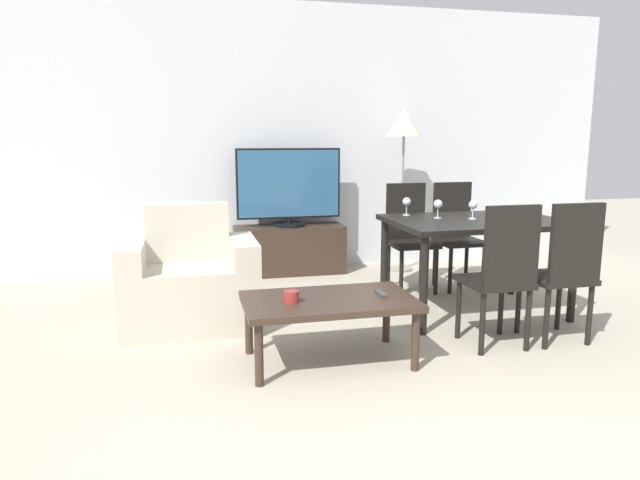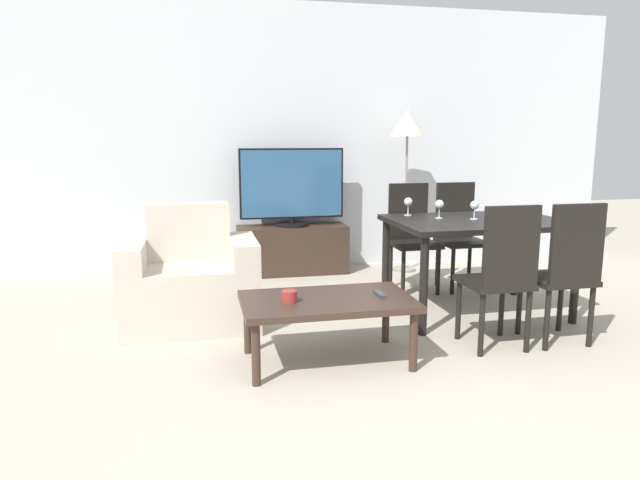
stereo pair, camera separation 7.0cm
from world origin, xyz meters
The scene contains 17 objects.
ground_plane centered at (0.00, 0.00, 0.00)m, with size 18.00×18.00×0.00m, color #B2A893.
wall_back centered at (0.00, 3.98, 1.35)m, with size 6.98×0.06×2.70m.
armchair centered at (-1.14, 2.24, 0.32)m, with size 0.96×0.66×0.88m.
tv_stand centered at (-0.13, 3.71, 0.24)m, with size 1.10×0.40×0.49m.
tv centered at (-0.13, 3.71, 0.88)m, with size 1.04×0.32×0.78m.
coffee_table centered at (-0.32, 1.34, 0.36)m, with size 1.04×0.61×0.40m.
dining_table centered at (1.04, 2.08, 0.66)m, with size 1.32×0.93×0.74m.
dining_chair_near centered at (0.81, 1.30, 0.52)m, with size 0.40×0.40×0.96m.
dining_chair_far centered at (1.27, 2.85, 0.52)m, with size 0.40×0.40×0.96m.
dining_chair_near_right centered at (1.27, 1.30, 0.52)m, with size 0.40×0.40×0.96m.
dining_chair_far_left centered at (0.81, 2.85, 0.52)m, with size 0.40×0.40×0.96m.
floor_lamp centered at (1.02, 3.56, 1.44)m, with size 0.36×0.36×1.64m.
remote_primary centered at (0.01, 1.33, 0.41)m, with size 0.04×0.15×0.02m.
cup_white_near centered at (-0.56, 1.31, 0.44)m, with size 0.09×0.09×0.07m.
wine_glass_left centered at (0.60, 2.41, 0.85)m, with size 0.07×0.07×0.15m.
wine_glass_center centered at (1.02, 2.08, 0.85)m, with size 0.07×0.07×0.15m.
wine_glass_right centered at (0.78, 2.19, 0.85)m, with size 0.07×0.07×0.15m.
Camera 1 is at (-1.15, -1.89, 1.37)m, focal length 32.00 mm.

